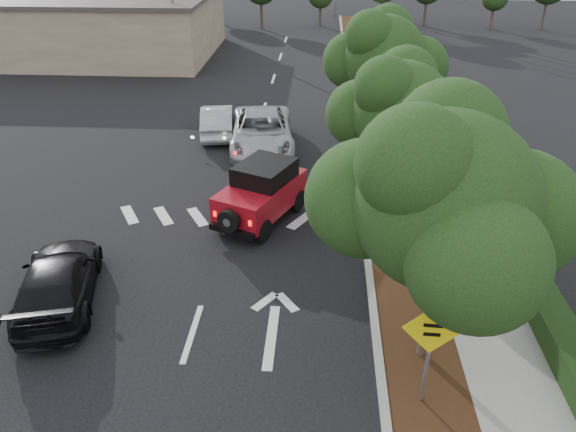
# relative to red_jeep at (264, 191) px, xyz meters

# --- Properties ---
(ground) EXTENTS (120.00, 120.00, 0.00)m
(ground) POSITION_rel_red_jeep_xyz_m (-1.21, -6.13, -1.01)
(ground) COLOR black
(ground) RESTS_ON ground
(curb) EXTENTS (0.20, 70.00, 0.15)m
(curb) POSITION_rel_red_jeep_xyz_m (3.39, 5.87, -0.93)
(curb) COLOR #9E9B93
(curb) RESTS_ON ground
(planting_strip) EXTENTS (1.80, 70.00, 0.12)m
(planting_strip) POSITION_rel_red_jeep_xyz_m (4.39, 5.87, -0.95)
(planting_strip) COLOR black
(planting_strip) RESTS_ON ground
(sidewalk) EXTENTS (2.00, 70.00, 0.12)m
(sidewalk) POSITION_rel_red_jeep_xyz_m (6.29, 5.87, -0.95)
(sidewalk) COLOR gray
(sidewalk) RESTS_ON ground
(hedge) EXTENTS (0.80, 70.00, 0.80)m
(hedge) POSITION_rel_red_jeep_xyz_m (7.69, 5.87, -0.61)
(hedge) COLOR black
(hedge) RESTS_ON ground
(commercial_building) EXTENTS (22.00, 12.00, 4.00)m
(commercial_building) POSITION_rel_red_jeep_xyz_m (-17.21, 23.87, 0.99)
(commercial_building) COLOR #85705B
(commercial_building) RESTS_ON ground
(transmission_tower) EXTENTS (7.00, 4.00, 28.00)m
(transmission_tower) POSITION_rel_red_jeep_xyz_m (4.79, 41.87, -1.01)
(transmission_tower) COLOR slate
(transmission_tower) RESTS_ON ground
(street_tree_near) EXTENTS (3.80, 3.80, 5.92)m
(street_tree_near) POSITION_rel_red_jeep_xyz_m (4.39, -6.63, -1.01)
(street_tree_near) COLOR black
(street_tree_near) RESTS_ON ground
(street_tree_mid) EXTENTS (3.20, 3.20, 5.32)m
(street_tree_mid) POSITION_rel_red_jeep_xyz_m (4.39, 0.37, -1.01)
(street_tree_mid) COLOR black
(street_tree_mid) RESTS_ON ground
(street_tree_far) EXTENTS (3.40, 3.40, 5.62)m
(street_tree_far) POSITION_rel_red_jeep_xyz_m (4.39, 6.87, -1.01)
(street_tree_far) COLOR black
(street_tree_far) RESTS_ON ground
(light_pole_a) EXTENTS (2.00, 0.22, 9.00)m
(light_pole_a) POSITION_rel_red_jeep_xyz_m (-7.71, 19.87, -1.01)
(light_pole_a) COLOR slate
(light_pole_a) RESTS_ON ground
(light_pole_b) EXTENTS (2.00, 0.22, 9.00)m
(light_pole_b) POSITION_rel_red_jeep_xyz_m (-8.71, 31.87, -1.01)
(light_pole_b) COLOR slate
(light_pole_b) RESTS_ON ground
(red_jeep) EXTENTS (3.05, 4.06, 1.99)m
(red_jeep) POSITION_rel_red_jeep_xyz_m (0.00, 0.00, 0.00)
(red_jeep) COLOR black
(red_jeep) RESTS_ON ground
(silver_suv_ahead) EXTENTS (3.31, 6.06, 1.61)m
(silver_suv_ahead) POSITION_rel_red_jeep_xyz_m (-0.71, 6.24, -0.20)
(silver_suv_ahead) COLOR #A4A6AC
(silver_suv_ahead) RESTS_ON ground
(black_suv_oncoming) EXTENTS (2.96, 4.94, 1.34)m
(black_suv_oncoming) POSITION_rel_red_jeep_xyz_m (-5.01, -5.05, -0.34)
(black_suv_oncoming) COLOR black
(black_suv_oncoming) RESTS_ON ground
(silver_sedan_oncoming) EXTENTS (2.05, 4.28, 1.35)m
(silver_sedan_oncoming) POSITION_rel_red_jeep_xyz_m (-3.00, 7.98, -0.33)
(silver_sedan_oncoming) COLOR #A4A6AB
(silver_sedan_oncoming) RESTS_ON ground
(parked_suv) EXTENTS (4.36, 2.88, 1.38)m
(parked_suv) POSITION_rel_red_jeep_xyz_m (-9.28, 20.83, -0.32)
(parked_suv) COLOR #98999F
(parked_suv) RESTS_ON ground
(speed_hump_sign) EXTENTS (1.20, 0.12, 2.55)m
(speed_hump_sign) POSITION_rel_red_jeep_xyz_m (4.19, -8.10, 0.75)
(speed_hump_sign) COLOR slate
(speed_hump_sign) RESTS_ON ground
(terracotta_planter) EXTENTS (0.68, 0.68, 1.18)m
(terracotta_planter) POSITION_rel_red_jeep_xyz_m (6.57, -2.80, -0.21)
(terracotta_planter) COLOR brown
(terracotta_planter) RESTS_ON ground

